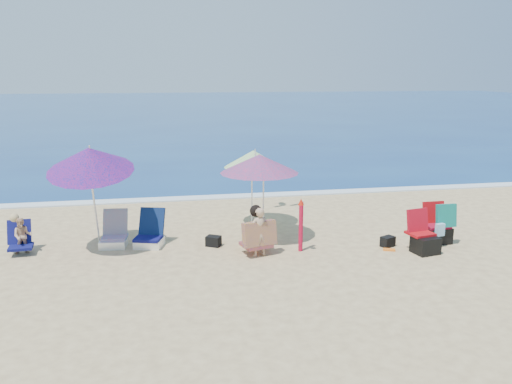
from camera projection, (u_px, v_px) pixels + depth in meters
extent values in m
plane|color=#D8BC84|center=(280.00, 258.00, 9.99)|extent=(120.00, 120.00, 0.00)
cube|color=navy|center=(182.00, 108.00, 53.09)|extent=(120.00, 80.00, 0.12)
cube|color=white|center=(240.00, 196.00, 14.87)|extent=(120.00, 0.50, 0.04)
cylinder|color=white|center=(263.00, 202.00, 10.77)|extent=(0.04, 0.04, 1.74)
cone|color=#FE2151|center=(259.00, 164.00, 10.67)|extent=(2.03, 2.03, 0.39)
cylinder|color=white|center=(255.00, 155.00, 10.73)|extent=(0.03, 0.03, 0.10)
cylinder|color=white|center=(252.00, 191.00, 11.89)|extent=(0.04, 0.04, 1.66)
cone|color=#4FA91A|center=(253.00, 159.00, 11.74)|extent=(1.68, 1.68, 0.39)
cylinder|color=silver|center=(255.00, 151.00, 11.72)|extent=(0.03, 0.03, 0.11)
cylinder|color=silver|center=(94.00, 202.00, 10.37)|extent=(0.07, 0.51, 1.89)
cone|color=#A51769|center=(90.00, 159.00, 9.92)|extent=(1.80, 1.86, 0.88)
cylinder|color=silver|center=(90.00, 149.00, 9.84)|extent=(0.04, 0.06, 0.13)
cylinder|color=red|center=(301.00, 227.00, 10.25)|extent=(0.11, 0.11, 1.03)
cone|color=red|center=(301.00, 202.00, 9.97)|extent=(0.15, 0.15, 0.13)
cube|color=#0D0E4C|center=(148.00, 238.00, 10.56)|extent=(0.63, 0.59, 0.06)
cube|color=#0B1C42|center=(152.00, 221.00, 10.77)|extent=(0.59, 0.44, 0.56)
cube|color=white|center=(149.00, 243.00, 10.61)|extent=(0.66, 0.61, 0.17)
cube|color=#DA4D61|center=(115.00, 237.00, 10.65)|extent=(0.54, 0.49, 0.06)
cube|color=#CA5547|center=(115.00, 222.00, 10.80)|extent=(0.53, 0.34, 0.54)
cube|color=white|center=(113.00, 243.00, 10.59)|extent=(0.56, 0.51, 0.16)
cube|color=#AD0C12|center=(420.00, 234.00, 10.31)|extent=(0.55, 0.51, 0.05)
cube|color=#A70B1B|center=(417.00, 220.00, 10.37)|extent=(0.50, 0.22, 0.48)
cube|color=black|center=(425.00, 245.00, 10.20)|extent=(0.53, 0.49, 0.34)
cube|color=maroon|center=(436.00, 226.00, 10.82)|extent=(0.49, 0.43, 0.05)
cube|color=#AE0C11|center=(433.00, 213.00, 10.96)|extent=(0.48, 0.14, 0.48)
cube|color=black|center=(438.00, 235.00, 10.86)|extent=(0.47, 0.42, 0.34)
cube|color=#0A8361|center=(446.00, 216.00, 10.57)|extent=(0.43, 0.16, 0.49)
cube|color=#94D0EE|center=(440.00, 230.00, 10.48)|extent=(0.20, 0.12, 0.26)
imported|color=tan|center=(259.00, 232.00, 9.97)|extent=(0.41, 0.33, 0.98)
cube|color=#4B1073|center=(256.00, 245.00, 10.15)|extent=(0.66, 0.61, 0.07)
cube|color=#451074|center=(259.00, 234.00, 9.99)|extent=(0.72, 0.42, 0.50)
sphere|color=black|center=(256.00, 211.00, 10.06)|extent=(0.24, 0.24, 0.24)
imported|color=tan|center=(23.00, 236.00, 10.14)|extent=(0.38, 0.31, 0.73)
cube|color=#0D104D|center=(21.00, 247.00, 10.12)|extent=(0.48, 0.43, 0.05)
cube|color=#0E104E|center=(19.00, 232.00, 10.30)|extent=(0.47, 0.30, 0.47)
sphere|color=tan|center=(14.00, 218.00, 10.11)|extent=(0.18, 0.18, 0.18)
cube|color=black|center=(213.00, 241.00, 10.64)|extent=(0.36, 0.33, 0.21)
cube|color=tan|center=(251.00, 241.00, 10.58)|extent=(0.38, 0.33, 0.27)
cube|color=black|center=(388.00, 242.00, 10.61)|extent=(0.33, 0.29, 0.21)
cube|color=orange|center=(389.00, 250.00, 10.39)|extent=(0.26, 0.19, 0.03)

